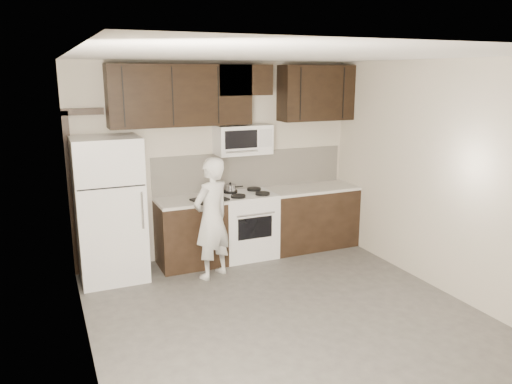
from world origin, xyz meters
TOP-DOWN VIEW (x-y plane):
  - floor at (0.00, 0.00)m, footprint 4.50×4.50m
  - back_wall at (0.00, 2.25)m, footprint 4.00×0.00m
  - ceiling at (0.00, 0.00)m, footprint 4.50×4.50m
  - counter_run at (0.60, 1.94)m, footprint 2.95×0.64m
  - stove at (0.30, 1.94)m, footprint 0.76×0.66m
  - backsplash at (0.50, 2.24)m, footprint 2.90×0.02m
  - upper_cabinets at (0.21, 2.08)m, footprint 3.48×0.35m
  - microwave at (0.30, 2.06)m, footprint 0.76×0.42m
  - refrigerator at (-1.55, 1.89)m, footprint 0.80×0.76m
  - door_trim at (-1.92, 2.21)m, footprint 0.50×0.08m
  - saucepan at (0.12, 2.09)m, footprint 0.26×0.15m
  - baking_tray at (-0.28, 1.78)m, footprint 0.50×0.42m
  - pizza at (-0.28, 1.78)m, footprint 0.35×0.35m
  - person at (-0.38, 1.42)m, footprint 0.67×0.59m

SIDE VIEW (x-z plane):
  - floor at x=0.00m, z-range 0.00..0.00m
  - counter_run at x=0.60m, z-range 0.00..0.91m
  - stove at x=0.30m, z-range -0.01..0.93m
  - person at x=-0.38m, z-range 0.00..1.55m
  - refrigerator at x=-1.55m, z-range 0.00..1.80m
  - baking_tray at x=-0.28m, z-range 0.91..0.93m
  - pizza at x=-0.28m, z-range 0.93..0.95m
  - saucepan at x=0.12m, z-range 0.90..1.04m
  - backsplash at x=0.50m, z-range 0.91..1.45m
  - door_trim at x=-1.92m, z-range 0.19..2.31m
  - back_wall at x=0.00m, z-range -0.65..3.35m
  - microwave at x=0.30m, z-range 1.45..1.85m
  - upper_cabinets at x=0.21m, z-range 1.89..2.67m
  - ceiling at x=0.00m, z-range 2.70..2.70m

